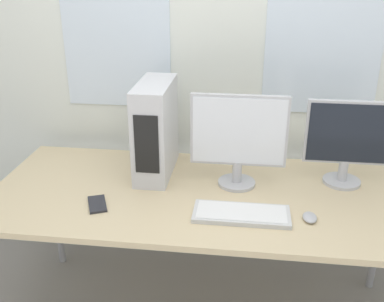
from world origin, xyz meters
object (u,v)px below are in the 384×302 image
at_px(mouse, 310,217).
at_px(cell_phone, 97,204).
at_px(monitor_right_near, 347,140).
at_px(keyboard, 241,214).
at_px(pc_tower, 156,129).
at_px(monitor_main, 239,137).

distance_m(mouse, cell_phone, 0.93).
xyz_separation_m(monitor_right_near, keyboard, (-0.48, -0.38, -0.22)).
bearing_deg(keyboard, pc_tower, 139.13).
height_order(monitor_main, mouse, monitor_main).
xyz_separation_m(monitor_main, keyboard, (0.03, -0.29, -0.24)).
bearing_deg(monitor_right_near, pc_tower, 179.33).
relative_size(monitor_right_near, mouse, 4.72).
xyz_separation_m(monitor_main, cell_phone, (-0.61, -0.28, -0.24)).
bearing_deg(mouse, pc_tower, 152.64).
distance_m(monitor_right_near, keyboard, 0.65).
height_order(monitor_right_near, keyboard, monitor_right_near).
xyz_separation_m(monitor_main, monitor_right_near, (0.51, 0.08, -0.02)).
xyz_separation_m(monitor_right_near, mouse, (-0.19, -0.37, -0.21)).
distance_m(monitor_right_near, mouse, 0.47).
height_order(monitor_main, keyboard, monitor_main).
height_order(pc_tower, mouse, pc_tower).
bearing_deg(monitor_main, cell_phone, -155.41).
bearing_deg(monitor_right_near, keyboard, -142.12).
height_order(pc_tower, cell_phone, pc_tower).
relative_size(monitor_right_near, keyboard, 1.01).
relative_size(monitor_main, mouse, 5.10).
bearing_deg(cell_phone, monitor_main, 1.86).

